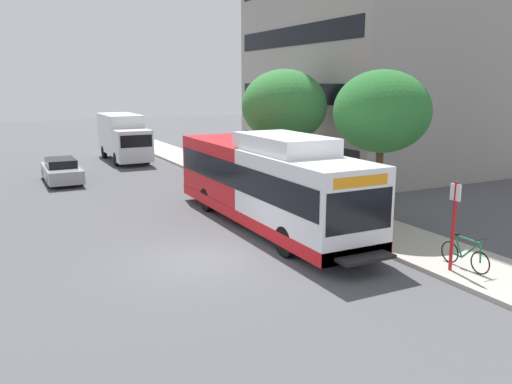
{
  "coord_description": "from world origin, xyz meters",
  "views": [
    {
      "loc": [
        -5.4,
        -14.55,
        5.45
      ],
      "look_at": [
        2.89,
        1.74,
        1.6
      ],
      "focal_mm": 36.47,
      "sensor_mm": 36.0,
      "label": 1
    }
  ],
  "objects_px": {
    "bicycle_parked": "(465,254)",
    "parked_car_far_lane": "(62,171)",
    "box_truck_background": "(123,136)",
    "transit_bus": "(266,183)",
    "street_tree_near_stop": "(382,112)",
    "bus_stop_sign_pole": "(454,219)",
    "street_tree_mid_block": "(284,106)"
  },
  "relations": [
    {
      "from": "bicycle_parked",
      "to": "parked_car_far_lane",
      "type": "relative_size",
      "value": 0.39
    },
    {
      "from": "transit_bus",
      "to": "bus_stop_sign_pole",
      "type": "xyz_separation_m",
      "value": [
        2.29,
        -7.06,
        -0.05
      ]
    },
    {
      "from": "street_tree_near_stop",
      "to": "parked_car_far_lane",
      "type": "xyz_separation_m",
      "value": [
        -9.77,
        15.02,
        -3.73
      ]
    },
    {
      "from": "parked_car_far_lane",
      "to": "box_truck_background",
      "type": "xyz_separation_m",
      "value": [
        5.01,
        6.69,
        1.08
      ]
    },
    {
      "from": "transit_bus",
      "to": "bus_stop_sign_pole",
      "type": "relative_size",
      "value": 4.71
    },
    {
      "from": "transit_bus",
      "to": "box_truck_background",
      "type": "relative_size",
      "value": 1.75
    },
    {
      "from": "street_tree_near_stop",
      "to": "box_truck_background",
      "type": "distance_m",
      "value": 22.38
    },
    {
      "from": "bus_stop_sign_pole",
      "to": "parked_car_far_lane",
      "type": "bearing_deg",
      "value": 112.12
    },
    {
      "from": "transit_bus",
      "to": "bicycle_parked",
      "type": "bearing_deg",
      "value": -68.79
    },
    {
      "from": "parked_car_far_lane",
      "to": "bus_stop_sign_pole",
      "type": "bearing_deg",
      "value": -67.88
    },
    {
      "from": "transit_bus",
      "to": "box_truck_background",
      "type": "bearing_deg",
      "value": 92.58
    },
    {
      "from": "street_tree_mid_block",
      "to": "bus_stop_sign_pole",
      "type": "bearing_deg",
      "value": -98.38
    },
    {
      "from": "transit_bus",
      "to": "bus_stop_sign_pole",
      "type": "distance_m",
      "value": 7.42
    },
    {
      "from": "bicycle_parked",
      "to": "transit_bus",
      "type": "bearing_deg",
      "value": 111.21
    },
    {
      "from": "bicycle_parked",
      "to": "street_tree_near_stop",
      "type": "bearing_deg",
      "value": 78.1
    },
    {
      "from": "bus_stop_sign_pole",
      "to": "box_truck_background",
      "type": "bearing_deg",
      "value": 96.75
    },
    {
      "from": "street_tree_near_stop",
      "to": "box_truck_background",
      "type": "height_order",
      "value": "street_tree_near_stop"
    },
    {
      "from": "bus_stop_sign_pole",
      "to": "street_tree_mid_block",
      "type": "height_order",
      "value": "street_tree_mid_block"
    },
    {
      "from": "transit_bus",
      "to": "street_tree_near_stop",
      "type": "xyz_separation_m",
      "value": [
        3.87,
        -1.92,
        2.68
      ]
    },
    {
      "from": "parked_car_far_lane",
      "to": "street_tree_near_stop",
      "type": "bearing_deg",
      "value": -56.95
    },
    {
      "from": "street_tree_mid_block",
      "to": "parked_car_far_lane",
      "type": "relative_size",
      "value": 1.33
    },
    {
      "from": "transit_bus",
      "to": "bicycle_parked",
      "type": "height_order",
      "value": "transit_bus"
    },
    {
      "from": "transit_bus",
      "to": "box_truck_background",
      "type": "xyz_separation_m",
      "value": [
        -0.89,
        19.79,
        0.04
      ]
    },
    {
      "from": "parked_car_far_lane",
      "to": "box_truck_background",
      "type": "relative_size",
      "value": 0.64
    },
    {
      "from": "box_truck_background",
      "to": "street_tree_near_stop",
      "type": "bearing_deg",
      "value": -77.64
    },
    {
      "from": "parked_car_far_lane",
      "to": "street_tree_mid_block",
      "type": "bearing_deg",
      "value": -35.37
    },
    {
      "from": "box_truck_background",
      "to": "bus_stop_sign_pole",
      "type": "bearing_deg",
      "value": -83.25
    },
    {
      "from": "street_tree_mid_block",
      "to": "box_truck_background",
      "type": "bearing_deg",
      "value": 110.17
    },
    {
      "from": "transit_bus",
      "to": "street_tree_near_stop",
      "type": "distance_m",
      "value": 5.08
    },
    {
      "from": "bicycle_parked",
      "to": "bus_stop_sign_pole",
      "type": "bearing_deg",
      "value": 170.7
    },
    {
      "from": "bus_stop_sign_pole",
      "to": "parked_car_far_lane",
      "type": "relative_size",
      "value": 0.58
    },
    {
      "from": "box_truck_background",
      "to": "parked_car_far_lane",
      "type": "bearing_deg",
      "value": -126.87
    }
  ]
}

